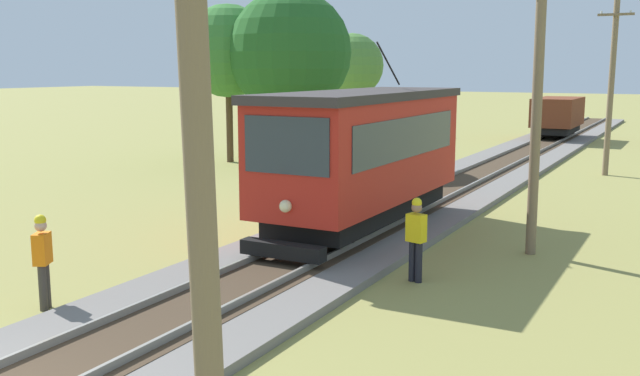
{
  "coord_description": "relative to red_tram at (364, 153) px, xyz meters",
  "views": [
    {
      "loc": [
        7.83,
        -5.06,
        4.4
      ],
      "look_at": [
        -0.59,
        10.73,
        1.41
      ],
      "focal_mm": 40.17,
      "sensor_mm": 36.0,
      "label": 1
    }
  ],
  "objects": [
    {
      "name": "tree_right_near",
      "position": [
        -14.06,
        28.66,
        2.4
      ],
      "size": [
        4.45,
        4.45,
        6.83
      ],
      "color": "#4C3823",
      "rests_on": "ground"
    },
    {
      "name": "freight_car",
      "position": [
        -0.0,
        28.61,
        -0.64
      ],
      "size": [
        2.4,
        5.2,
        2.31
      ],
      "color": "brown",
      "rests_on": "rail_right"
    },
    {
      "name": "utility_pole_foreground",
      "position": [
        4.44,
        -12.75,
        1.56
      ],
      "size": [
        1.4,
        0.48,
        7.31
      ],
      "color": "#7A664C",
      "rests_on": "ground"
    },
    {
      "name": "second_worker",
      "position": [
        2.8,
        -3.47,
        -1.21
      ],
      "size": [
        0.43,
        0.32,
        1.78
      ],
      "rotation": [
        0.0,
        0.0,
        -1.82
      ],
      "color": "black",
      "rests_on": "ground"
    },
    {
      "name": "tree_left_far",
      "position": [
        -11.86,
        10.71,
        2.99
      ],
      "size": [
        4.3,
        4.3,
        7.35
      ],
      "color": "#4C3823",
      "rests_on": "ground"
    },
    {
      "name": "red_tram",
      "position": [
        0.0,
        0.0,
        0.0
      ],
      "size": [
        2.6,
        8.54,
        4.79
      ],
      "color": "red",
      "rests_on": "rail_right"
    },
    {
      "name": "utility_pole_mid",
      "position": [
        4.44,
        14.71,
        1.63
      ],
      "size": [
        1.4,
        0.57,
        7.46
      ],
      "color": "#7A664C",
      "rests_on": "ground"
    },
    {
      "name": "utility_pole_near_tram",
      "position": [
        4.44,
        -0.1,
        1.6
      ],
      "size": [
        1.4,
        0.44,
        7.4
      ],
      "color": "#7A664C",
      "rests_on": "ground"
    },
    {
      "name": "track_worker",
      "position": [
        -2.64,
        -8.31,
        -1.21
      ],
      "size": [
        0.39,
        0.45,
        1.78
      ],
      "rotation": [
        0.0,
        0.0,
        0.49
      ],
      "color": "#38332D",
      "rests_on": "ground"
    },
    {
      "name": "tree_left_near",
      "position": [
        -8.78,
        11.11,
        2.92
      ],
      "size": [
        5.58,
        5.58,
        7.91
      ],
      "color": "#4C3823",
      "rests_on": "ground"
    }
  ]
}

